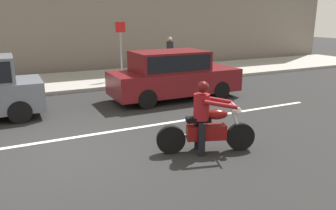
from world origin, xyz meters
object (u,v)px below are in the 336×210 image
motorcycle_with_rider_crimson (206,124)px  street_sign_post (121,45)px  parked_sedan_maroon (173,75)px  pedestrian_bystander (170,52)px

motorcycle_with_rider_crimson → street_sign_post: (0.93, 8.44, 1.03)m
parked_sedan_maroon → pedestrian_bystander: 4.48m
motorcycle_with_rider_crimson → parked_sedan_maroon: 4.83m
street_sign_post → pedestrian_bystander: size_ratio=1.41×
parked_sedan_maroon → street_sign_post: 4.00m
parked_sedan_maroon → street_sign_post: size_ratio=1.82×
motorcycle_with_rider_crimson → pedestrian_bystander: bearing=68.1°
parked_sedan_maroon → street_sign_post: street_sign_post is taller
parked_sedan_maroon → motorcycle_with_rider_crimson: bearing=-108.7°
motorcycle_with_rider_crimson → pedestrian_bystander: pedestrian_bystander is taller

